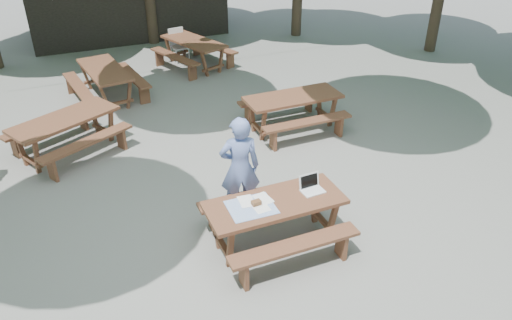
{
  "coord_description": "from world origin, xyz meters",
  "views": [
    {
      "loc": [
        -2.06,
        -6.44,
        4.89
      ],
      "look_at": [
        0.45,
        -0.53,
        1.05
      ],
      "focal_mm": 35.0,
      "sensor_mm": 36.0,
      "label": 1
    }
  ],
  "objects": [
    {
      "name": "picnic_table_ne",
      "position": [
        2.36,
        2.0,
        0.39
      ],
      "size": [
        2.0,
        1.59,
        0.75
      ],
      "rotation": [
        0.0,
        0.0,
        0.01
      ],
      "color": "brown",
      "rests_on": "ground"
    },
    {
      "name": "laptop",
      "position": [
        1.05,
        -1.17,
        0.81
      ],
      "size": [
        0.34,
        0.28,
        0.24
      ],
      "rotation": [
        0.0,
        0.0,
        0.06
      ],
      "color": "white",
      "rests_on": "main_picnic_table"
    },
    {
      "name": "main_picnic_table",
      "position": [
        0.45,
        -1.23,
        0.39
      ],
      "size": [
        2.0,
        1.58,
        0.75
      ],
      "color": "brown",
      "rests_on": "ground"
    },
    {
      "name": "plastic_chair",
      "position": [
        1.31,
        7.07,
        0.26
      ],
      "size": [
        0.5,
        0.5,
        0.9
      ],
      "rotation": [
        0.0,
        0.0,
        0.15
      ],
      "color": "white",
      "rests_on": "ground"
    },
    {
      "name": "ground",
      "position": [
        0.0,
        0.0,
        0.0
      ],
      "size": [
        80.0,
        80.0,
        0.0
      ],
      "primitive_type": "plane",
      "color": "#63635E",
      "rests_on": "ground"
    },
    {
      "name": "woman",
      "position": [
        0.25,
        -0.35,
        0.86
      ],
      "size": [
        0.7,
        0.54,
        1.72
      ],
      "primitive_type": "imported",
      "rotation": [
        0.0,
        0.0,
        2.92
      ],
      "color": "#677BBC",
      "rests_on": "ground"
    },
    {
      "name": "picnic_table_far_w",
      "position": [
        -1.0,
        5.16,
        0.39
      ],
      "size": [
        1.83,
        2.11,
        0.75
      ],
      "rotation": [
        0.0,
        0.0,
        1.71
      ],
      "color": "brown",
      "rests_on": "ground"
    },
    {
      "name": "tabletop_clutter",
      "position": [
        0.1,
        -1.22,
        0.76
      ],
      "size": [
        0.69,
        0.59,
        0.08
      ],
      "color": "#3A6CC8",
      "rests_on": "main_picnic_table"
    },
    {
      "name": "picnic_table_nw",
      "position": [
        -2.09,
        2.78,
        0.39
      ],
      "size": [
        2.41,
        2.28,
        0.75
      ],
      "rotation": [
        0.0,
        0.0,
        0.48
      ],
      "color": "brown",
      "rests_on": "ground"
    },
    {
      "name": "picnic_table_far_e",
      "position": [
        1.56,
        6.42,
        0.39
      ],
      "size": [
        2.15,
        2.33,
        0.75
      ],
      "rotation": [
        0.0,
        0.0,
        1.93
      ],
      "color": "brown",
      "rests_on": "ground"
    }
  ]
}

